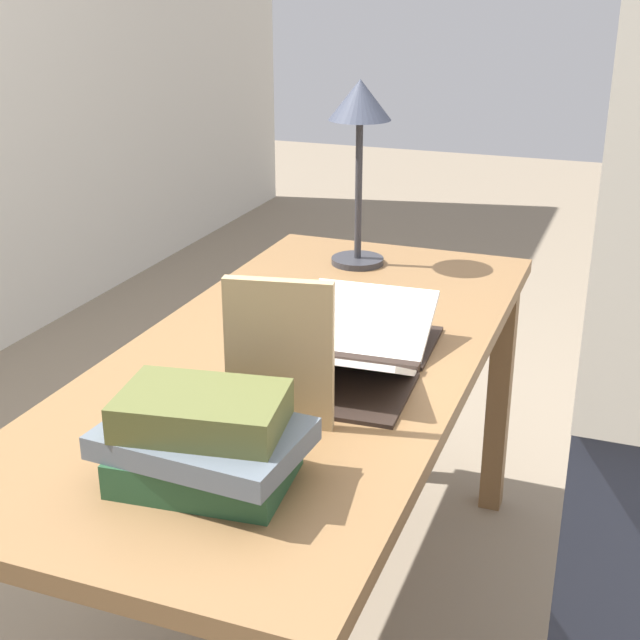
% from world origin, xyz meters
% --- Properties ---
extents(reading_desk, '(1.56, 0.70, 0.74)m').
position_xyz_m(reading_desk, '(0.00, 0.00, 0.65)').
color(reading_desk, brown).
rests_on(reading_desk, ground_plane).
extents(open_book, '(0.48, 0.30, 0.10)m').
position_xyz_m(open_book, '(-0.03, -0.12, 0.77)').
color(open_book, black).
rests_on(open_book, reading_desk).
extents(book_stack_tall, '(0.22, 0.31, 0.15)m').
position_xyz_m(book_stack_tall, '(-0.51, -0.05, 0.81)').
color(book_stack_tall, '#234C2D').
rests_on(book_stack_tall, reading_desk).
extents(book_standing_upright, '(0.05, 0.18, 0.26)m').
position_xyz_m(book_standing_upright, '(-0.31, -0.08, 0.87)').
color(book_standing_upright, tan).
rests_on(book_standing_upright, reading_desk).
extents(reading_lamp, '(0.16, 0.16, 0.47)m').
position_xyz_m(reading_lamp, '(0.58, 0.07, 1.11)').
color(reading_lamp, '#2D2D33').
rests_on(reading_lamp, reading_desk).
extents(coffee_mug, '(0.12, 0.09, 0.10)m').
position_xyz_m(coffee_mug, '(-0.22, -0.02, 0.79)').
color(coffee_mug, '#28282D').
rests_on(coffee_mug, reading_desk).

